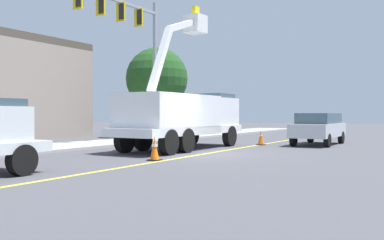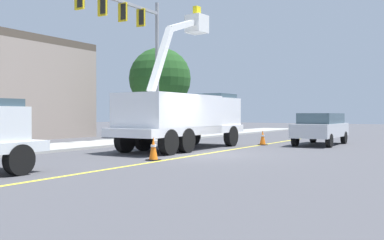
{
  "view_description": "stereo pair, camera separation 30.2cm",
  "coord_description": "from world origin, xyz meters",
  "px_view_note": "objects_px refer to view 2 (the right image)",
  "views": [
    {
      "loc": [
        -14.42,
        -10.12,
        1.65
      ],
      "look_at": [
        0.13,
        0.52,
        1.4
      ],
      "focal_mm": 40.74,
      "sensor_mm": 36.0,
      "label": 1
    },
    {
      "loc": [
        -14.24,
        -10.36,
        1.65
      ],
      "look_at": [
        0.13,
        0.52,
        1.4
      ],
      "focal_mm": 40.74,
      "sensor_mm": 36.0,
      "label": 2
    }
  ],
  "objects_px": {
    "traffic_cone_mid_rear": "(263,138)",
    "traffic_cone_mid_front": "(153,149)",
    "passing_minivan": "(321,127)",
    "utility_bucket_truck": "(184,115)",
    "traffic_signal_mast": "(132,34)"
  },
  "relations": [
    {
      "from": "traffic_cone_mid_front",
      "to": "passing_minivan",
      "type": "bearing_deg",
      "value": -9.41
    },
    {
      "from": "traffic_cone_mid_rear",
      "to": "traffic_signal_mast",
      "type": "distance_m",
      "value": 9.18
    },
    {
      "from": "utility_bucket_truck",
      "to": "passing_minivan",
      "type": "distance_m",
      "value": 7.75
    },
    {
      "from": "utility_bucket_truck",
      "to": "traffic_cone_mid_rear",
      "type": "bearing_deg",
      "value": -21.29
    },
    {
      "from": "passing_minivan",
      "to": "traffic_signal_mast",
      "type": "relative_size",
      "value": 0.6
    },
    {
      "from": "passing_minivan",
      "to": "traffic_cone_mid_front",
      "type": "height_order",
      "value": "passing_minivan"
    },
    {
      "from": "traffic_cone_mid_front",
      "to": "traffic_cone_mid_rear",
      "type": "xyz_separation_m",
      "value": [
        9.2,
        0.54,
        -0.02
      ]
    },
    {
      "from": "utility_bucket_truck",
      "to": "traffic_signal_mast",
      "type": "height_order",
      "value": "traffic_signal_mast"
    },
    {
      "from": "passing_minivan",
      "to": "traffic_cone_mid_front",
      "type": "relative_size",
      "value": 5.88
    },
    {
      "from": "traffic_cone_mid_rear",
      "to": "traffic_signal_mast",
      "type": "relative_size",
      "value": 0.1
    },
    {
      "from": "traffic_cone_mid_rear",
      "to": "traffic_cone_mid_front",
      "type": "bearing_deg",
      "value": -176.62
    },
    {
      "from": "traffic_cone_mid_front",
      "to": "traffic_cone_mid_rear",
      "type": "distance_m",
      "value": 9.22
    },
    {
      "from": "passing_minivan",
      "to": "traffic_cone_mid_rear",
      "type": "height_order",
      "value": "passing_minivan"
    },
    {
      "from": "passing_minivan",
      "to": "utility_bucket_truck",
      "type": "bearing_deg",
      "value": 147.46
    },
    {
      "from": "traffic_cone_mid_front",
      "to": "traffic_signal_mast",
      "type": "xyz_separation_m",
      "value": [
        5.85,
        6.89,
        5.7
      ]
    }
  ]
}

